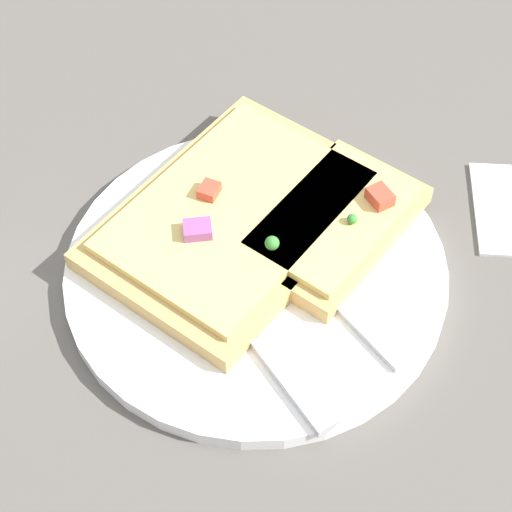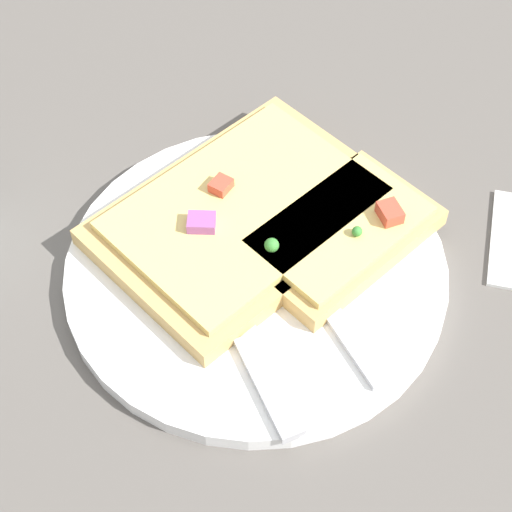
{
  "view_description": "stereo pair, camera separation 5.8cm",
  "coord_description": "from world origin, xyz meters",
  "px_view_note": "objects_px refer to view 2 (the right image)",
  "views": [
    {
      "loc": [
        -0.02,
        0.36,
        0.48
      ],
      "look_at": [
        0.0,
        0.0,
        0.02
      ],
      "focal_mm": 60.0,
      "sensor_mm": 36.0,
      "label": 1
    },
    {
      "loc": [
        -0.08,
        0.35,
        0.48
      ],
      "look_at": [
        0.0,
        0.0,
        0.02
      ],
      "focal_mm": 60.0,
      "sensor_mm": 36.0,
      "label": 2
    }
  ],
  "objects_px": {
    "knife": "(240,329)",
    "fork": "(295,259)",
    "plate": "(256,270)",
    "pizza_slice_main": "(244,215)",
    "pizza_slice_corner": "(340,233)"
  },
  "relations": [
    {
      "from": "pizza_slice_corner",
      "to": "pizza_slice_main",
      "type": "bearing_deg",
      "value": -57.39
    },
    {
      "from": "plate",
      "to": "pizza_slice_main",
      "type": "bearing_deg",
      "value": -63.86
    },
    {
      "from": "knife",
      "to": "plate",
      "type": "bearing_deg",
      "value": -34.33
    },
    {
      "from": "knife",
      "to": "pizza_slice_corner",
      "type": "relative_size",
      "value": 1.07
    },
    {
      "from": "knife",
      "to": "pizza_slice_main",
      "type": "bearing_deg",
      "value": -24.63
    },
    {
      "from": "plate",
      "to": "pizza_slice_corner",
      "type": "relative_size",
      "value": 1.67
    },
    {
      "from": "plate",
      "to": "pizza_slice_main",
      "type": "distance_m",
      "value": 0.04
    },
    {
      "from": "knife",
      "to": "pizza_slice_corner",
      "type": "height_order",
      "value": "pizza_slice_corner"
    },
    {
      "from": "knife",
      "to": "fork",
      "type": "bearing_deg",
      "value": -56.45
    },
    {
      "from": "plate",
      "to": "knife",
      "type": "distance_m",
      "value": 0.06
    },
    {
      "from": "plate",
      "to": "pizza_slice_corner",
      "type": "distance_m",
      "value": 0.06
    },
    {
      "from": "pizza_slice_main",
      "to": "pizza_slice_corner",
      "type": "distance_m",
      "value": 0.07
    },
    {
      "from": "plate",
      "to": "fork",
      "type": "bearing_deg",
      "value": -159.81
    },
    {
      "from": "pizza_slice_corner",
      "to": "fork",
      "type": "bearing_deg",
      "value": -15.32
    },
    {
      "from": "plate",
      "to": "pizza_slice_corner",
      "type": "xyz_separation_m",
      "value": [
        -0.05,
        -0.03,
        0.02
      ]
    }
  ]
}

